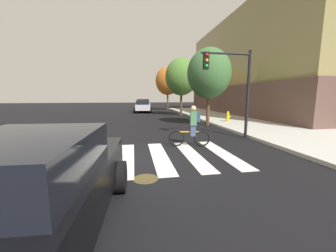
{
  "coord_description": "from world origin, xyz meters",
  "views": [
    {
      "loc": [
        -0.08,
        -6.54,
        2.07
      ],
      "look_at": [
        1.25,
        1.11,
        0.89
      ],
      "focal_mm": 21.08,
      "sensor_mm": 36.0,
      "label": 1
    }
  ],
  "objects_px": {
    "sedan_mid": "(143,106)",
    "street_tree_near": "(209,74)",
    "cyclist": "(192,126)",
    "fire_hydrant": "(228,116)",
    "street_tree_mid": "(181,77)",
    "street_tree_far": "(168,81)",
    "sedan_near": "(31,191)",
    "manhole_cover": "(146,179)",
    "sedan_far": "(143,104)",
    "traffic_light_near": "(233,79)"
  },
  "relations": [
    {
      "from": "traffic_light_near",
      "to": "street_tree_near",
      "type": "relative_size",
      "value": 0.78
    },
    {
      "from": "manhole_cover",
      "to": "street_tree_far",
      "type": "relative_size",
      "value": 0.1
    },
    {
      "from": "sedan_near",
      "to": "street_tree_mid",
      "type": "relative_size",
      "value": 0.78
    },
    {
      "from": "cyclist",
      "to": "sedan_near",
      "type": "bearing_deg",
      "value": -126.89
    },
    {
      "from": "sedan_mid",
      "to": "fire_hydrant",
      "type": "distance_m",
      "value": 13.25
    },
    {
      "from": "street_tree_near",
      "to": "street_tree_far",
      "type": "xyz_separation_m",
      "value": [
        -0.15,
        16.04,
        0.67
      ]
    },
    {
      "from": "sedan_mid",
      "to": "street_tree_near",
      "type": "bearing_deg",
      "value": -72.02
    },
    {
      "from": "street_tree_mid",
      "to": "sedan_near",
      "type": "bearing_deg",
      "value": -109.59
    },
    {
      "from": "sedan_near",
      "to": "street_tree_far",
      "type": "bearing_deg",
      "value": 76.45
    },
    {
      "from": "sedan_far",
      "to": "street_tree_far",
      "type": "relative_size",
      "value": 0.75
    },
    {
      "from": "manhole_cover",
      "to": "traffic_light_near",
      "type": "xyz_separation_m",
      "value": [
        4.36,
        4.07,
        2.86
      ]
    },
    {
      "from": "cyclist",
      "to": "street_tree_near",
      "type": "height_order",
      "value": "street_tree_near"
    },
    {
      "from": "cyclist",
      "to": "fire_hydrant",
      "type": "height_order",
      "value": "cyclist"
    },
    {
      "from": "cyclist",
      "to": "street_tree_near",
      "type": "distance_m",
      "value": 6.93
    },
    {
      "from": "traffic_light_near",
      "to": "street_tree_far",
      "type": "distance_m",
      "value": 20.64
    },
    {
      "from": "sedan_far",
      "to": "cyclist",
      "type": "bearing_deg",
      "value": -87.55
    },
    {
      "from": "sedan_mid",
      "to": "traffic_light_near",
      "type": "bearing_deg",
      "value": -78.52
    },
    {
      "from": "manhole_cover",
      "to": "traffic_light_near",
      "type": "relative_size",
      "value": 0.15
    },
    {
      "from": "sedan_mid",
      "to": "fire_hydrant",
      "type": "relative_size",
      "value": 5.84
    },
    {
      "from": "manhole_cover",
      "to": "fire_hydrant",
      "type": "height_order",
      "value": "fire_hydrant"
    },
    {
      "from": "sedan_mid",
      "to": "cyclist",
      "type": "relative_size",
      "value": 2.69
    },
    {
      "from": "manhole_cover",
      "to": "sedan_near",
      "type": "relative_size",
      "value": 0.14
    },
    {
      "from": "sedan_near",
      "to": "sedan_far",
      "type": "xyz_separation_m",
      "value": [
        2.77,
        27.48,
        0.03
      ]
    },
    {
      "from": "sedan_near",
      "to": "fire_hydrant",
      "type": "relative_size",
      "value": 6.03
    },
    {
      "from": "cyclist",
      "to": "street_tree_far",
      "type": "relative_size",
      "value": 0.27
    },
    {
      "from": "sedan_far",
      "to": "street_tree_far",
      "type": "distance_m",
      "value": 5.09
    },
    {
      "from": "street_tree_near",
      "to": "sedan_mid",
      "type": "bearing_deg",
      "value": 107.98
    },
    {
      "from": "manhole_cover",
      "to": "cyclist",
      "type": "distance_m",
      "value": 3.72
    },
    {
      "from": "sedan_mid",
      "to": "sedan_near",
      "type": "bearing_deg",
      "value": -96.2
    },
    {
      "from": "sedan_near",
      "to": "sedan_mid",
      "type": "height_order",
      "value": "sedan_near"
    },
    {
      "from": "sedan_mid",
      "to": "street_tree_near",
      "type": "height_order",
      "value": "street_tree_near"
    },
    {
      "from": "street_tree_near",
      "to": "cyclist",
      "type": "bearing_deg",
      "value": -116.74
    },
    {
      "from": "street_tree_far",
      "to": "sedan_near",
      "type": "bearing_deg",
      "value": -103.55
    },
    {
      "from": "sedan_near",
      "to": "traffic_light_near",
      "type": "xyz_separation_m",
      "value": [
        5.99,
        6.09,
        2.04
      ]
    },
    {
      "from": "street_tree_mid",
      "to": "street_tree_far",
      "type": "bearing_deg",
      "value": 89.87
    },
    {
      "from": "manhole_cover",
      "to": "sedan_near",
      "type": "bearing_deg",
      "value": -128.91
    },
    {
      "from": "sedan_far",
      "to": "traffic_light_near",
      "type": "height_order",
      "value": "traffic_light_near"
    },
    {
      "from": "manhole_cover",
      "to": "street_tree_far",
      "type": "xyz_separation_m",
      "value": [
        4.8,
        24.66,
        4.29
      ]
    },
    {
      "from": "manhole_cover",
      "to": "sedan_far",
      "type": "relative_size",
      "value": 0.13
    },
    {
      "from": "sedan_mid",
      "to": "cyclist",
      "type": "xyz_separation_m",
      "value": [
        1.21,
        -18.2,
        0.04
      ]
    },
    {
      "from": "sedan_mid",
      "to": "street_tree_mid",
      "type": "bearing_deg",
      "value": -52.88
    },
    {
      "from": "sedan_far",
      "to": "street_tree_near",
      "type": "relative_size",
      "value": 0.89
    },
    {
      "from": "manhole_cover",
      "to": "fire_hydrant",
      "type": "xyz_separation_m",
      "value": [
        6.87,
        9.33,
        0.53
      ]
    },
    {
      "from": "cyclist",
      "to": "traffic_light_near",
      "type": "bearing_deg",
      "value": 26.43
    },
    {
      "from": "manhole_cover",
      "to": "traffic_light_near",
      "type": "bearing_deg",
      "value": 43.06
    },
    {
      "from": "cyclist",
      "to": "street_tree_mid",
      "type": "height_order",
      "value": "street_tree_mid"
    },
    {
      "from": "sedan_mid",
      "to": "street_tree_near",
      "type": "xyz_separation_m",
      "value": [
        4.07,
        -12.53,
        2.82
      ]
    },
    {
      "from": "traffic_light_near",
      "to": "sedan_far",
      "type": "bearing_deg",
      "value": 98.56
    },
    {
      "from": "cyclist",
      "to": "sedan_far",
      "type": "bearing_deg",
      "value": 92.45
    },
    {
      "from": "fire_hydrant",
      "to": "street_tree_mid",
      "type": "distance_m",
      "value": 7.84
    }
  ]
}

